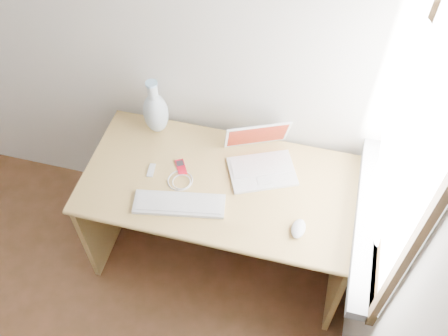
% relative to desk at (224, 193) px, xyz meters
% --- Properties ---
extents(back_wall, '(3.50, 0.04, 2.60)m').
position_rel_desk_xyz_m(back_wall, '(-0.99, 0.29, 0.79)').
color(back_wall, silver).
rests_on(back_wall, floor).
extents(window, '(0.11, 0.99, 1.10)m').
position_rel_desk_xyz_m(window, '(0.73, -0.16, 0.77)').
color(window, white).
rests_on(window, right_wall).
extents(desk, '(1.36, 0.68, 0.72)m').
position_rel_desk_xyz_m(desk, '(0.00, 0.00, 0.00)').
color(desk, tan).
rests_on(desk, floor).
extents(laptop, '(0.38, 0.38, 0.22)m').
position_rel_desk_xyz_m(laptop, '(0.19, 0.07, 0.25)').
color(laptop, white).
rests_on(laptop, desk).
extents(external_keyboard, '(0.45, 0.21, 0.02)m').
position_rel_desk_xyz_m(external_keyboard, '(-0.15, -0.26, 0.22)').
color(external_keyboard, silver).
rests_on(external_keyboard, desk).
extents(mouse, '(0.07, 0.11, 0.04)m').
position_rel_desk_xyz_m(mouse, '(0.41, -0.26, 0.22)').
color(mouse, white).
rests_on(mouse, desk).
extents(ipod, '(0.09, 0.11, 0.01)m').
position_rel_desk_xyz_m(ipod, '(-0.22, -0.04, 0.21)').
color(ipod, red).
rests_on(ipod, desk).
extents(cable_coil, '(0.15, 0.15, 0.01)m').
position_rel_desk_xyz_m(cable_coil, '(-0.19, -0.12, 0.21)').
color(cable_coil, silver).
rests_on(cable_coil, desk).
extents(remote, '(0.04, 0.09, 0.01)m').
position_rel_desk_xyz_m(remote, '(-0.35, -0.10, 0.21)').
color(remote, silver).
rests_on(remote, desk).
extents(vase, '(0.13, 0.13, 0.33)m').
position_rel_desk_xyz_m(vase, '(-0.41, 0.18, 0.34)').
color(vase, '#AFBFC9').
rests_on(vase, desk).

